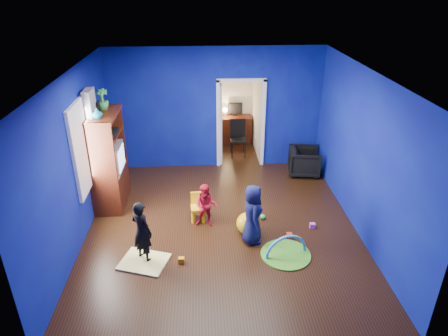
{
  "coord_description": "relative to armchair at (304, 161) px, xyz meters",
  "views": [
    {
      "loc": [
        -0.32,
        -6.28,
        4.33
      ],
      "look_at": [
        0.06,
        0.4,
        1.06
      ],
      "focal_mm": 32.0,
      "sensor_mm": 36.0,
      "label": 1
    }
  ],
  "objects": [
    {
      "name": "tv_armoire",
      "position": [
        -4.29,
        -1.1,
        0.65
      ],
      "size": [
        0.58,
        1.14,
        1.96
      ],
      "primitive_type": "cube",
      "color": "#3E1A0A",
      "rests_on": "floor"
    },
    {
      "name": "vase",
      "position": [
        -4.29,
        -1.4,
        1.73
      ],
      "size": [
        0.23,
        0.23,
        0.19
      ],
      "primitive_type": "imported",
      "rotation": [
        0.0,
        0.0,
        0.25
      ],
      "color": "#0B585C",
      "rests_on": "tv_armoire"
    },
    {
      "name": "wall_left",
      "position": [
        -4.57,
        -2.14,
        1.12
      ],
      "size": [
        0.02,
        5.5,
        2.9
      ],
      "primitive_type": "cube",
      "color": "#0B0C7C",
      "rests_on": "floor"
    },
    {
      "name": "toy_2",
      "position": [
        -1.26,
        -1.9,
        -0.27
      ],
      "size": [
        0.11,
        0.11,
        0.11
      ],
      "primitive_type": "sphere",
      "color": "green",
      "rests_on": "floor"
    },
    {
      "name": "wall_front",
      "position": [
        -2.07,
        -4.89,
        1.12
      ],
      "size": [
        5.0,
        0.02,
        2.9
      ],
      "primitive_type": "cube",
      "color": "#0B0C7C",
      "rests_on": "floor"
    },
    {
      "name": "floor",
      "position": [
        -2.07,
        -2.14,
        -0.33
      ],
      "size": [
        5.0,
        5.5,
        0.01
      ],
      "primitive_type": "cube",
      "color": "black",
      "rests_on": "ground"
    },
    {
      "name": "potted_plant",
      "position": [
        -4.29,
        -0.88,
        1.84
      ],
      "size": [
        0.27,
        0.27,
        0.4
      ],
      "primitive_type": "imported",
      "rotation": [
        0.0,
        0.0,
        0.21
      ],
      "color": "#318836",
      "rests_on": "tv_armoire"
    },
    {
      "name": "crt_tv",
      "position": [
        -4.25,
        -1.1,
        0.69
      ],
      "size": [
        0.46,
        0.7,
        0.54
      ],
      "primitive_type": "cube",
      "color": "silver",
      "rests_on": "tv_armoire"
    },
    {
      "name": "toddler_red",
      "position": [
        -2.36,
        -2.05,
        0.11
      ],
      "size": [
        0.46,
        0.39,
        0.86
      ],
      "primitive_type": "imported",
      "rotation": [
        0.0,
        0.0,
        -0.15
      ],
      "color": "red",
      "rests_on": "floor"
    },
    {
      "name": "play_mat",
      "position": [
        -1.03,
        -3.02,
        -0.31
      ],
      "size": [
        0.85,
        0.85,
        0.02
      ],
      "primitive_type": "cylinder",
      "color": "#3F9A22",
      "rests_on": "floor"
    },
    {
      "name": "doorway",
      "position": [
        -1.47,
        0.61,
        0.72
      ],
      "size": [
        1.16,
        0.1,
        2.1
      ],
      "primitive_type": "cube",
      "color": "white",
      "rests_on": "floor"
    },
    {
      "name": "hopper_ball",
      "position": [
        -1.61,
        -2.33,
        -0.12
      ],
      "size": [
        0.41,
        0.41,
        0.41
      ],
      "primitive_type": "sphere",
      "color": "yellow",
      "rests_on": "floor"
    },
    {
      "name": "toy_1",
      "position": [
        -2.8,
        -3.12,
        -0.28
      ],
      "size": [
        0.1,
        0.08,
        0.1
      ],
      "primitive_type": "cube",
      "color": "orange",
      "rests_on": "floor"
    },
    {
      "name": "alcove",
      "position": [
        -1.47,
        1.48,
        0.92
      ],
      "size": [
        1.0,
        1.75,
        2.5
      ],
      "primitive_type": null,
      "color": "silver",
      "rests_on": "floor"
    },
    {
      "name": "study_desk",
      "position": [
        -1.47,
        2.12,
        0.05
      ],
      "size": [
        0.88,
        0.44,
        0.75
      ],
      "primitive_type": "cube",
      "color": "#3D140A",
      "rests_on": "floor"
    },
    {
      "name": "folding_chair",
      "position": [
        -1.47,
        1.16,
        0.13
      ],
      "size": [
        0.4,
        0.4,
        0.92
      ],
      "primitive_type": "cube",
      "color": "black",
      "rests_on": "floor"
    },
    {
      "name": "window_left",
      "position": [
        -4.56,
        -1.79,
        1.22
      ],
      "size": [
        0.03,
        0.95,
        1.55
      ],
      "primitive_type": "cube",
      "color": "white",
      "rests_on": "wall_left"
    },
    {
      "name": "toy_0",
      "position": [
        -0.87,
        -2.54,
        -0.28
      ],
      "size": [
        0.1,
        0.08,
        0.1
      ],
      "primitive_type": "cube",
      "color": "red",
      "rests_on": "floor"
    },
    {
      "name": "armchair",
      "position": [
        0.0,
        0.0,
        0.0
      ],
      "size": [
        0.81,
        0.79,
        0.65
      ],
      "primitive_type": "imported",
      "rotation": [
        0.0,
        0.0,
        1.43
      ],
      "color": "black",
      "rests_on": "floor"
    },
    {
      "name": "toy_arch",
      "position": [
        -1.03,
        -3.02,
        -0.31
      ],
      "size": [
        0.75,
        0.25,
        0.77
      ],
      "primitive_type": "torus",
      "rotation": [
        1.57,
        0.0,
        0.26
      ],
      "color": "#3F8CD8",
      "rests_on": "floor"
    },
    {
      "name": "ceiling",
      "position": [
        -2.07,
        -2.14,
        2.57
      ],
      "size": [
        5.0,
        5.5,
        0.01
      ],
      "primitive_type": "cube",
      "color": "white",
      "rests_on": "wall_back"
    },
    {
      "name": "book_shelf",
      "position": [
        -1.47,
        2.23,
        1.69
      ],
      "size": [
        0.88,
        0.24,
        0.04
      ],
      "primitive_type": "cube",
      "color": "white",
      "rests_on": "study_desk"
    },
    {
      "name": "wall_back",
      "position": [
        -2.07,
        0.61,
        1.12
      ],
      "size": [
        5.0,
        0.02,
        2.9
      ],
      "primitive_type": "cube",
      "color": "#0B0C7C",
      "rests_on": "floor"
    },
    {
      "name": "toy_3",
      "position": [
        -0.37,
        -2.25,
        -0.28
      ],
      "size": [
        0.1,
        0.08,
        0.1
      ],
      "primitive_type": "cube",
      "color": "#DE53DC",
      "rests_on": "floor"
    },
    {
      "name": "desk_monitor",
      "position": [
        -1.47,
        2.24,
        0.62
      ],
      "size": [
        0.4,
        0.05,
        0.32
      ],
      "primitive_type": "cube",
      "color": "black",
      "rests_on": "study_desk"
    },
    {
      "name": "yellow_blanket",
      "position": [
        -3.42,
        -3.08,
        -0.31
      ],
      "size": [
        0.9,
        0.8,
        0.03
      ],
      "primitive_type": "cube",
      "rotation": [
        0.0,
        0.0,
        -0.32
      ],
      "color": "#F2E07A",
      "rests_on": "floor"
    },
    {
      "name": "child_black",
      "position": [
        -3.42,
        -2.98,
        0.23
      ],
      "size": [
        0.48,
        0.46,
        1.1
      ],
      "primitive_type": "imported",
      "rotation": [
        0.0,
        0.0,
        2.45
      ],
      "color": "black",
      "rests_on": "floor"
    },
    {
      "name": "desk_lamp",
      "position": [
        -1.75,
        2.18,
        0.6
      ],
      "size": [
        0.14,
        0.14,
        0.14
      ],
      "primitive_type": "sphere",
      "color": "#FFD88C",
      "rests_on": "study_desk"
    },
    {
      "name": "curtain",
      "position": [
        -4.44,
        -1.24,
        0.92
      ],
      "size": [
        0.14,
        0.42,
        2.4
      ],
      "primitive_type": "cube",
      "color": "slate",
      "rests_on": "floor"
    },
    {
      "name": "child_navy",
      "position": [
        -1.56,
        -2.58,
        0.23
      ],
      "size": [
        0.39,
        0.57,
        1.11
      ],
      "primitive_type": "imported",
      "rotation": [
        0.0,
        0.0,
        1.64
      ],
      "color": "#0D1633",
      "rests_on": "floor"
    },
    {
      "name": "wall_right",
      "position": [
        0.43,
        -2.14,
        1.12
      ],
      "size": [
        0.02,
        5.5,
        2.9
      ],
      "primitive_type": "cube",
      "color": "#0B0C7C",
      "rests_on": "floor"
    },
    {
      "name": "kid_chair",
      "position": [
        -2.51,
        -1.85,
        -0.08
      ],
      "size": [
        0.3,
        0.3,
        0.5
      ],
      "primitive_type": "cube",
      "rotation": [
        0.0,
        0.0,
        0.06
      ],
      "color": "yellow",
      "rests_on": "floor"
    }
  ]
}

